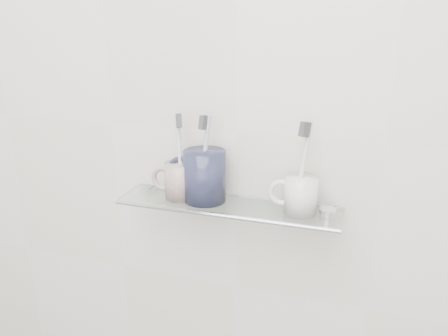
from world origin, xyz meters
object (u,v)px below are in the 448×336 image
at_px(shelf_glass, 228,206).
at_px(mug_center, 205,176).
at_px(mug_left, 181,181).
at_px(mug_right, 301,195).

bearing_deg(shelf_glass, mug_center, 174.90).
bearing_deg(mug_left, shelf_glass, -16.31).
relative_size(shelf_glass, mug_right, 6.30).
distance_m(mug_left, mug_center, 0.06).
relative_size(mug_left, mug_right, 1.04).
bearing_deg(mug_left, mug_right, -13.82).
xyz_separation_m(mug_left, mug_right, (0.28, 0.00, -0.00)).
bearing_deg(shelf_glass, mug_left, 177.51).
distance_m(shelf_glass, mug_center, 0.08).
bearing_deg(mug_center, mug_right, -19.38).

